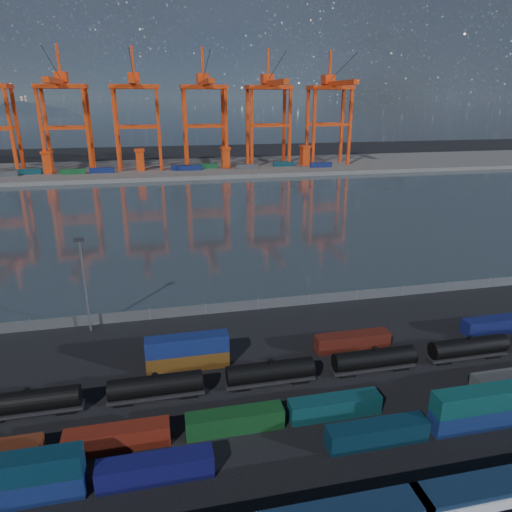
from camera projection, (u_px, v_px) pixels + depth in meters
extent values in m
plane|color=black|center=(304.00, 399.00, 60.49)|extent=(700.00, 700.00, 0.00)
plane|color=#2D3A41|center=(210.00, 214.00, 157.45)|extent=(700.00, 700.00, 0.00)
cube|color=#514F4C|center=(188.00, 168.00, 254.09)|extent=(700.00, 70.00, 2.00)
cone|color=#1E2630|center=(86.00, 23.00, 1412.78)|extent=(1100.00, 1100.00, 520.00)
cone|color=#1E2630|center=(214.00, 37.00, 1502.82)|extent=(1040.00, 1040.00, 460.00)
cone|color=#1E2630|center=(328.00, 52.00, 1596.12)|extent=(960.00, 960.00, 380.00)
cone|color=#1E2630|center=(417.00, 66.00, 1679.40)|extent=(840.00, 840.00, 300.00)
cube|color=navy|center=(22.00, 490.00, 44.88)|extent=(12.04, 2.45, 2.61)
cube|color=#0B283A|center=(17.00, 469.00, 44.03)|extent=(12.04, 2.45, 2.61)
cube|color=#0F0F4E|center=(156.00, 468.00, 47.48)|extent=(12.04, 2.45, 2.61)
cube|color=#0A2638|center=(377.00, 433.00, 52.49)|extent=(12.04, 2.45, 2.61)
cube|color=navy|center=(477.00, 417.00, 55.12)|extent=(12.04, 2.45, 2.61)
cube|color=#0D4746|center=(481.00, 399.00, 54.27)|extent=(12.04, 2.45, 2.61)
cube|color=maroon|center=(118.00, 437.00, 51.86)|extent=(11.76, 2.39, 2.55)
cube|color=#11421A|center=(235.00, 421.00, 54.58)|extent=(11.76, 2.39, 2.55)
cube|color=#0D3D44|center=(335.00, 406.00, 57.13)|extent=(11.76, 2.39, 2.55)
cube|color=#46494B|center=(512.00, 381.00, 62.30)|extent=(11.76, 2.39, 2.55)
cube|color=brown|center=(188.00, 360.00, 67.18)|extent=(12.06, 2.45, 2.61)
cube|color=navy|center=(187.00, 344.00, 66.32)|extent=(12.06, 2.45, 2.61)
cube|color=#501810|center=(352.00, 341.00, 72.38)|extent=(12.06, 2.45, 2.61)
cube|color=navy|center=(496.00, 325.00, 77.64)|extent=(12.06, 2.45, 2.61)
cylinder|color=black|center=(29.00, 401.00, 56.72)|extent=(12.18, 2.72, 2.72)
cylinder|color=black|center=(27.00, 391.00, 56.23)|extent=(0.75, 0.75, 0.47)
cube|color=black|center=(31.00, 411.00, 57.21)|extent=(12.65, 1.87, 0.37)
cube|color=black|center=(67.00, 409.00, 58.18)|extent=(2.34, 1.69, 0.56)
cylinder|color=black|center=(156.00, 385.00, 59.83)|extent=(12.18, 2.72, 2.72)
cylinder|color=black|center=(155.00, 375.00, 59.34)|extent=(0.75, 0.75, 0.47)
cube|color=black|center=(157.00, 395.00, 60.32)|extent=(12.65, 1.87, 0.37)
cube|color=black|center=(124.00, 402.00, 59.60)|extent=(2.34, 1.69, 0.56)
cube|color=black|center=(189.00, 393.00, 61.29)|extent=(2.34, 1.69, 0.56)
cylinder|color=black|center=(270.00, 371.00, 62.94)|extent=(12.18, 2.72, 2.72)
cylinder|color=black|center=(270.00, 362.00, 62.45)|extent=(0.75, 0.75, 0.47)
cube|color=black|center=(270.00, 380.00, 63.43)|extent=(12.65, 1.87, 0.37)
cube|color=black|center=(240.00, 386.00, 62.71)|extent=(2.34, 1.69, 0.56)
cube|color=black|center=(299.00, 379.00, 64.40)|extent=(2.34, 1.69, 0.56)
cylinder|color=black|center=(374.00, 358.00, 66.05)|extent=(12.18, 2.72, 2.72)
cylinder|color=black|center=(375.00, 349.00, 65.56)|extent=(0.75, 0.75, 0.47)
cube|color=black|center=(373.00, 367.00, 66.54)|extent=(12.65, 1.87, 0.37)
cube|color=black|center=(346.00, 373.00, 65.82)|extent=(2.34, 1.69, 0.56)
cube|color=black|center=(399.00, 366.00, 67.51)|extent=(2.34, 1.69, 0.56)
cylinder|color=black|center=(468.00, 347.00, 69.16)|extent=(12.18, 2.72, 2.72)
cylinder|color=black|center=(470.00, 338.00, 68.67)|extent=(0.75, 0.75, 0.47)
cube|color=black|center=(467.00, 355.00, 69.65)|extent=(12.65, 1.87, 0.37)
cube|color=black|center=(442.00, 361.00, 68.92)|extent=(2.34, 1.69, 0.56)
cube|color=black|center=(491.00, 354.00, 70.61)|extent=(2.34, 1.69, 0.56)
cube|color=#595B5E|center=(258.00, 304.00, 86.02)|extent=(160.00, 0.06, 2.00)
cylinder|color=slate|center=(30.00, 325.00, 77.97)|extent=(0.12, 0.12, 2.20)
cylinder|color=slate|center=(92.00, 319.00, 79.97)|extent=(0.12, 0.12, 2.20)
cylinder|color=slate|center=(150.00, 314.00, 81.98)|extent=(0.12, 0.12, 2.20)
cylinder|color=slate|center=(205.00, 309.00, 83.99)|extent=(0.12, 0.12, 2.20)
cylinder|color=slate|center=(258.00, 304.00, 85.99)|extent=(0.12, 0.12, 2.20)
cylinder|color=slate|center=(309.00, 299.00, 88.00)|extent=(0.12, 0.12, 2.20)
cylinder|color=slate|center=(357.00, 295.00, 90.00)|extent=(0.12, 0.12, 2.20)
cylinder|color=slate|center=(403.00, 290.00, 92.01)|extent=(0.12, 0.12, 2.20)
cylinder|color=slate|center=(447.00, 286.00, 94.01)|extent=(0.12, 0.12, 2.20)
cylinder|color=slate|center=(490.00, 282.00, 96.02)|extent=(0.12, 0.12, 2.20)
cylinder|color=slate|center=(85.00, 288.00, 75.87)|extent=(0.36, 0.36, 16.00)
cube|color=black|center=(79.00, 240.00, 73.15)|extent=(1.60, 0.40, 0.60)
cube|color=red|center=(12.00, 134.00, 220.42)|extent=(1.54, 1.54, 43.42)
cube|color=red|center=(18.00, 132.00, 231.12)|extent=(1.54, 1.54, 43.42)
cube|color=red|center=(42.00, 133.00, 223.19)|extent=(1.54, 1.54, 43.42)
cube|color=red|center=(47.00, 132.00, 233.88)|extent=(1.54, 1.54, 43.42)
cube|color=red|center=(88.00, 132.00, 227.44)|extent=(1.54, 1.54, 43.42)
cube|color=red|center=(90.00, 131.00, 238.13)|extent=(1.54, 1.54, 43.42)
cube|color=red|center=(64.00, 128.00, 224.60)|extent=(21.23, 1.35, 1.35)
cube|color=red|center=(68.00, 127.00, 235.30)|extent=(21.23, 1.35, 1.35)
cube|color=red|center=(61.00, 86.00, 223.56)|extent=(24.12, 13.51, 2.12)
cube|color=red|center=(56.00, 81.00, 212.23)|extent=(2.89, 46.31, 2.41)
cube|color=red|center=(61.00, 77.00, 225.70)|extent=(5.79, 7.72, 4.82)
cube|color=red|center=(58.00, 61.00, 221.55)|extent=(1.16, 1.16, 15.44)
cylinder|color=black|center=(53.00, 65.00, 207.88)|extent=(0.23, 39.71, 13.10)
cube|color=red|center=(116.00, 132.00, 230.20)|extent=(1.54, 1.54, 43.42)
cube|color=red|center=(118.00, 131.00, 240.90)|extent=(1.54, 1.54, 43.42)
cube|color=red|center=(159.00, 131.00, 234.46)|extent=(1.54, 1.54, 43.42)
cube|color=red|center=(159.00, 130.00, 245.15)|extent=(1.54, 1.54, 43.42)
cube|color=red|center=(137.00, 127.00, 231.62)|extent=(21.23, 1.35, 1.35)
cube|color=red|center=(138.00, 126.00, 242.31)|extent=(21.23, 1.35, 1.35)
cube|color=red|center=(134.00, 87.00, 230.58)|extent=(24.12, 13.51, 2.12)
cube|color=red|center=(133.00, 82.00, 219.25)|extent=(2.89, 46.31, 2.41)
cube|color=red|center=(134.00, 78.00, 232.72)|extent=(5.79, 7.72, 4.82)
cube|color=red|center=(133.00, 62.00, 228.57)|extent=(1.16, 1.16, 15.44)
cylinder|color=black|center=(132.00, 66.00, 214.90)|extent=(0.23, 39.71, 13.10)
cube|color=red|center=(186.00, 131.00, 237.22)|extent=(1.54, 1.54, 43.42)
cube|color=red|center=(184.00, 130.00, 247.92)|extent=(1.54, 1.54, 43.42)
cube|color=red|center=(226.00, 130.00, 241.48)|extent=(1.54, 1.54, 43.42)
cube|color=red|center=(223.00, 129.00, 252.17)|extent=(1.54, 1.54, 43.42)
cube|color=red|center=(206.00, 126.00, 238.64)|extent=(21.23, 1.35, 1.35)
cube|color=red|center=(204.00, 125.00, 249.33)|extent=(21.23, 1.35, 1.35)
cube|color=red|center=(204.00, 87.00, 237.59)|extent=(24.12, 13.51, 2.12)
cube|color=red|center=(206.00, 82.00, 226.27)|extent=(2.89, 46.31, 2.41)
cube|color=red|center=(202.00, 78.00, 239.74)|extent=(5.79, 7.72, 4.82)
cube|color=red|center=(202.00, 63.00, 235.59)|extent=(1.16, 1.16, 15.44)
cylinder|color=black|center=(206.00, 67.00, 221.92)|extent=(0.23, 39.71, 13.10)
cube|color=red|center=(252.00, 130.00, 244.24)|extent=(1.54, 1.54, 43.42)
cube|color=red|center=(247.00, 129.00, 254.93)|extent=(1.54, 1.54, 43.42)
cube|color=red|center=(290.00, 130.00, 248.50)|extent=(1.54, 1.54, 43.42)
cube|color=red|center=(284.00, 128.00, 259.19)|extent=(1.54, 1.54, 43.42)
cube|color=red|center=(271.00, 126.00, 245.66)|extent=(21.23, 1.35, 1.35)
cube|color=red|center=(266.00, 125.00, 256.35)|extent=(21.23, 1.35, 1.35)
cube|color=red|center=(269.00, 87.00, 244.61)|extent=(24.12, 13.51, 2.12)
cube|color=red|center=(274.00, 83.00, 233.29)|extent=(2.89, 46.31, 2.41)
cube|color=red|center=(267.00, 79.00, 246.76)|extent=(5.79, 7.72, 4.82)
cube|color=red|center=(268.00, 64.00, 242.61)|extent=(1.16, 1.16, 15.44)
cylinder|color=black|center=(275.00, 68.00, 228.94)|extent=(0.23, 39.71, 13.10)
cube|color=red|center=(314.00, 129.00, 251.26)|extent=(1.54, 1.54, 43.42)
cube|color=red|center=(307.00, 128.00, 261.95)|extent=(1.54, 1.54, 43.42)
cube|color=red|center=(350.00, 129.00, 255.52)|extent=(1.54, 1.54, 43.42)
cube|color=red|center=(342.00, 127.00, 266.21)|extent=(1.54, 1.54, 43.42)
cube|color=red|center=(332.00, 125.00, 252.68)|extent=(21.23, 1.35, 1.35)
cube|color=red|center=(325.00, 124.00, 263.37)|extent=(21.23, 1.35, 1.35)
cube|color=red|center=(330.00, 88.00, 251.63)|extent=(24.12, 13.51, 2.12)
cube|color=red|center=(338.00, 83.00, 240.31)|extent=(2.89, 46.31, 2.41)
cube|color=red|center=(328.00, 79.00, 253.78)|extent=(5.79, 7.72, 4.82)
cube|color=red|center=(330.00, 65.00, 249.63)|extent=(1.16, 1.16, 15.44)
cylinder|color=black|center=(341.00, 69.00, 235.96)|extent=(0.23, 39.71, 13.10)
cube|color=navy|center=(191.00, 168.00, 239.31)|extent=(12.00, 2.44, 2.60)
cube|color=navy|center=(321.00, 165.00, 250.03)|extent=(12.00, 2.44, 2.60)
cube|color=navy|center=(182.00, 168.00, 239.75)|extent=(12.00, 2.44, 2.60)
cube|color=#0C3842|center=(29.00, 172.00, 226.79)|extent=(12.00, 2.44, 2.60)
cube|color=#3F4244|center=(4.00, 174.00, 220.42)|extent=(12.00, 2.44, 2.60)
cube|color=#3F4244|center=(247.00, 167.00, 243.45)|extent=(12.00, 2.44, 2.60)
cube|color=#144C23|center=(73.00, 172.00, 227.16)|extent=(12.00, 2.44, 2.60)
cube|color=navy|center=(102.00, 170.00, 231.11)|extent=(12.00, 2.44, 2.60)
cube|color=#144C23|center=(206.00, 166.00, 245.49)|extent=(12.00, 2.44, 2.60)
cube|color=#0C3842|center=(284.00, 164.00, 253.52)|extent=(12.00, 2.44, 2.60)
cube|color=red|center=(48.00, 163.00, 228.85)|extent=(4.00, 6.00, 10.00)
cube|color=red|center=(47.00, 152.00, 227.05)|extent=(5.00, 7.00, 1.20)
cube|color=red|center=(140.00, 161.00, 237.87)|extent=(4.00, 6.00, 10.00)
cube|color=red|center=(139.00, 150.00, 236.08)|extent=(5.00, 7.00, 1.20)
cube|color=red|center=(226.00, 158.00, 246.90)|extent=(4.00, 6.00, 10.00)
cube|color=red|center=(225.00, 148.00, 245.10)|extent=(5.00, 7.00, 1.20)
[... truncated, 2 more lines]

